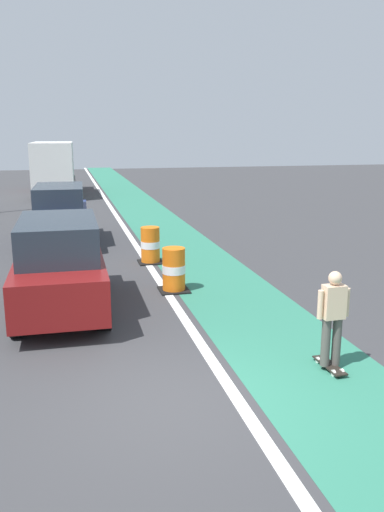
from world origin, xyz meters
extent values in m
plane|color=#38383A|center=(0.00, 0.00, 0.00)|extent=(100.00, 100.00, 0.00)
cube|color=#2D755B|center=(2.40, 12.00, 0.00)|extent=(2.50, 80.00, 0.01)
cube|color=silver|center=(0.90, 12.00, 0.01)|extent=(0.20, 80.00, 0.01)
cube|color=black|center=(2.72, 0.48, 0.07)|extent=(0.24, 0.81, 0.02)
cylinder|color=silver|center=(2.64, 0.74, 0.06)|extent=(0.04, 0.11, 0.11)
cylinder|color=silver|center=(2.79, 0.74, 0.06)|extent=(0.04, 0.11, 0.11)
cylinder|color=silver|center=(2.65, 0.22, 0.06)|extent=(0.04, 0.11, 0.11)
cylinder|color=silver|center=(2.81, 0.22, 0.06)|extent=(0.04, 0.11, 0.11)
cylinder|color=#514C47|center=(2.62, 0.48, 0.49)|extent=(0.15, 0.15, 0.82)
cylinder|color=#514C47|center=(2.82, 0.48, 0.49)|extent=(0.15, 0.15, 0.82)
cube|color=beige|center=(2.72, 0.48, 1.18)|extent=(0.37, 0.23, 0.56)
cylinder|color=beige|center=(2.48, 0.47, 1.15)|extent=(0.09, 0.09, 0.48)
cylinder|color=beige|center=(2.96, 0.49, 1.15)|extent=(0.09, 0.09, 0.48)
sphere|color=beige|center=(2.72, 0.48, 1.58)|extent=(0.22, 0.22, 0.22)
cube|color=maroon|center=(-1.60, 4.64, 0.79)|extent=(1.89, 4.62, 0.90)
cube|color=#232D38|center=(-1.60, 4.64, 1.64)|extent=(1.65, 2.87, 0.80)
cylinder|color=black|center=(-2.41, 6.07, 0.34)|extent=(0.29, 0.68, 0.68)
cylinder|color=black|center=(-0.77, 6.06, 0.34)|extent=(0.29, 0.68, 0.68)
cylinder|color=black|center=(-2.44, 3.22, 0.34)|extent=(0.29, 0.68, 0.68)
cylinder|color=black|center=(-0.80, 3.20, 0.34)|extent=(0.29, 0.68, 0.68)
cube|color=navy|center=(-1.60, 12.03, 0.79)|extent=(2.00, 4.66, 0.90)
cube|color=#232D38|center=(-1.60, 12.03, 1.64)|extent=(1.72, 2.91, 0.80)
cylinder|color=black|center=(-2.37, 13.48, 0.34)|extent=(0.30, 0.69, 0.68)
cylinder|color=black|center=(-0.73, 13.42, 0.34)|extent=(0.30, 0.69, 0.68)
cylinder|color=black|center=(-2.47, 10.63, 0.34)|extent=(0.30, 0.69, 0.68)
cylinder|color=black|center=(-0.83, 10.57, 0.34)|extent=(0.30, 0.69, 0.68)
cylinder|color=orange|center=(1.10, 5.45, 0.25)|extent=(0.56, 0.56, 0.42)
cylinder|color=white|center=(1.10, 5.45, 0.57)|extent=(0.57, 0.57, 0.21)
cylinder|color=orange|center=(1.10, 5.45, 0.88)|extent=(0.56, 0.56, 0.42)
cube|color=black|center=(1.10, 5.45, 0.02)|extent=(0.73, 0.73, 0.04)
cylinder|color=orange|center=(1.00, 8.44, 0.25)|extent=(0.56, 0.56, 0.42)
cylinder|color=white|center=(1.00, 8.44, 0.57)|extent=(0.57, 0.57, 0.21)
cylinder|color=orange|center=(1.00, 8.44, 0.88)|extent=(0.56, 0.56, 0.42)
cube|color=black|center=(1.00, 8.44, 0.02)|extent=(0.73, 0.73, 0.04)
cube|color=silver|center=(-1.95, 26.25, 1.98)|extent=(2.48, 5.67, 2.50)
cube|color=#B21E19|center=(-1.83, 30.09, 1.53)|extent=(2.26, 1.97, 2.10)
cylinder|color=black|center=(-2.86, 29.93, 0.48)|extent=(0.33, 0.97, 0.96)
cylinder|color=black|center=(-0.80, 29.86, 0.48)|extent=(0.33, 0.97, 0.96)
cylinder|color=black|center=(-3.03, 24.88, 0.48)|extent=(0.33, 0.97, 0.96)
cylinder|color=black|center=(-0.97, 24.81, 0.48)|extent=(0.33, 0.97, 0.96)
camera|label=1|loc=(-1.43, -6.92, 3.87)|focal=37.18mm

